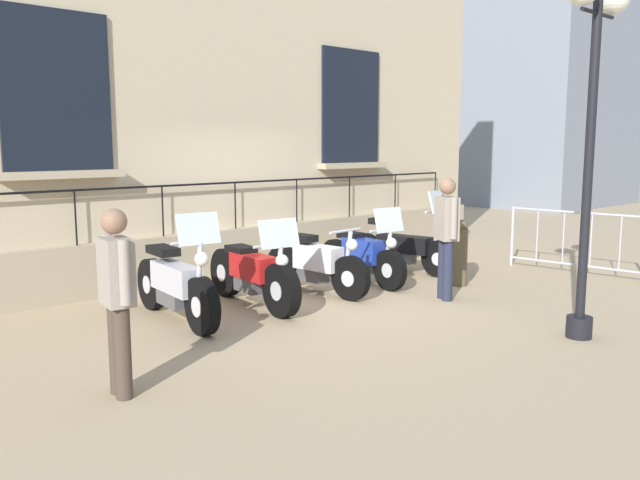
{
  "coord_description": "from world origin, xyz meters",
  "views": [
    {
      "loc": [
        6.87,
        -6.19,
        2.14
      ],
      "look_at": [
        0.19,
        0.0,
        0.8
      ],
      "focal_mm": 36.96,
      "sensor_mm": 36.0,
      "label": 1
    }
  ],
  "objects_px": {
    "motorcycle_black": "(403,247)",
    "crowd_barrier": "(577,240)",
    "motorcycle_red": "(253,275)",
    "motorcycle_blue": "(363,256)",
    "motorcycle_silver": "(176,286)",
    "pedestrian_walking": "(446,232)",
    "bollard": "(460,253)",
    "motorcycle_white": "(316,265)",
    "pedestrian_standing": "(117,292)",
    "lamppost": "(593,88)"
  },
  "relations": [
    {
      "from": "motorcycle_red",
      "to": "lamppost",
      "type": "xyz_separation_m",
      "value": [
        3.61,
        1.79,
        2.3
      ]
    },
    {
      "from": "motorcycle_red",
      "to": "pedestrian_walking",
      "type": "bearing_deg",
      "value": 55.58
    },
    {
      "from": "motorcycle_silver",
      "to": "bollard",
      "type": "bearing_deg",
      "value": 74.8
    },
    {
      "from": "motorcycle_white",
      "to": "motorcycle_silver",
      "type": "bearing_deg",
      "value": -90.89
    },
    {
      "from": "motorcycle_black",
      "to": "crowd_barrier",
      "type": "relative_size",
      "value": 0.85
    },
    {
      "from": "motorcycle_silver",
      "to": "bollard",
      "type": "relative_size",
      "value": 2.1
    },
    {
      "from": "motorcycle_silver",
      "to": "crowd_barrier",
      "type": "distance_m",
      "value": 6.65
    },
    {
      "from": "motorcycle_red",
      "to": "crowd_barrier",
      "type": "bearing_deg",
      "value": 70.31
    },
    {
      "from": "motorcycle_white",
      "to": "bollard",
      "type": "height_order",
      "value": "bollard"
    },
    {
      "from": "motorcycle_red",
      "to": "pedestrian_standing",
      "type": "bearing_deg",
      "value": -57.41
    },
    {
      "from": "motorcycle_white",
      "to": "pedestrian_standing",
      "type": "xyz_separation_m",
      "value": [
        1.74,
        -3.86,
        0.49
      ]
    },
    {
      "from": "pedestrian_walking",
      "to": "bollard",
      "type": "bearing_deg",
      "value": 113.22
    },
    {
      "from": "bollard",
      "to": "pedestrian_walking",
      "type": "distance_m",
      "value": 1.06
    },
    {
      "from": "motorcycle_white",
      "to": "lamppost",
      "type": "distance_m",
      "value": 4.33
    },
    {
      "from": "motorcycle_silver",
      "to": "motorcycle_red",
      "type": "relative_size",
      "value": 1.0
    },
    {
      "from": "motorcycle_red",
      "to": "pedestrian_walking",
      "type": "relative_size",
      "value": 1.26
    },
    {
      "from": "motorcycle_red",
      "to": "bollard",
      "type": "relative_size",
      "value": 2.09
    },
    {
      "from": "pedestrian_walking",
      "to": "motorcycle_silver",
      "type": "bearing_deg",
      "value": -114.71
    },
    {
      "from": "motorcycle_black",
      "to": "pedestrian_standing",
      "type": "relative_size",
      "value": 1.23
    },
    {
      "from": "pedestrian_walking",
      "to": "motorcycle_red",
      "type": "bearing_deg",
      "value": -124.42
    },
    {
      "from": "motorcycle_silver",
      "to": "motorcycle_red",
      "type": "bearing_deg",
      "value": 88.38
    },
    {
      "from": "bollard",
      "to": "crowd_barrier",
      "type": "bearing_deg",
      "value": 70.59
    },
    {
      "from": "motorcycle_red",
      "to": "motorcycle_blue",
      "type": "height_order",
      "value": "motorcycle_red"
    },
    {
      "from": "motorcycle_silver",
      "to": "motorcycle_black",
      "type": "bearing_deg",
      "value": 91.62
    },
    {
      "from": "motorcycle_blue",
      "to": "motorcycle_white",
      "type": "bearing_deg",
      "value": -89.38
    },
    {
      "from": "lamppost",
      "to": "bollard",
      "type": "height_order",
      "value": "lamppost"
    },
    {
      "from": "motorcycle_red",
      "to": "motorcycle_black",
      "type": "bearing_deg",
      "value": 92.75
    },
    {
      "from": "motorcycle_silver",
      "to": "crowd_barrier",
      "type": "relative_size",
      "value": 0.92
    },
    {
      "from": "crowd_barrier",
      "to": "pedestrian_walking",
      "type": "relative_size",
      "value": 1.38
    },
    {
      "from": "motorcycle_blue",
      "to": "bollard",
      "type": "distance_m",
      "value": 1.48
    },
    {
      "from": "crowd_barrier",
      "to": "bollard",
      "type": "relative_size",
      "value": 2.29
    },
    {
      "from": "motorcycle_black",
      "to": "pedestrian_standing",
      "type": "xyz_separation_m",
      "value": [
        1.9,
        -5.96,
        0.47
      ]
    },
    {
      "from": "motorcycle_red",
      "to": "pedestrian_standing",
      "type": "height_order",
      "value": "pedestrian_standing"
    },
    {
      "from": "crowd_barrier",
      "to": "pedestrian_standing",
      "type": "bearing_deg",
      "value": -90.95
    },
    {
      "from": "motorcycle_silver",
      "to": "pedestrian_standing",
      "type": "height_order",
      "value": "pedestrian_standing"
    },
    {
      "from": "motorcycle_white",
      "to": "motorcycle_black",
      "type": "height_order",
      "value": "motorcycle_black"
    },
    {
      "from": "motorcycle_black",
      "to": "lamppost",
      "type": "height_order",
      "value": "lamppost"
    },
    {
      "from": "lamppost",
      "to": "motorcycle_black",
      "type": "bearing_deg",
      "value": 158.97
    },
    {
      "from": "bollard",
      "to": "motorcycle_white",
      "type": "bearing_deg",
      "value": -119.77
    },
    {
      "from": "crowd_barrier",
      "to": "pedestrian_walking",
      "type": "height_order",
      "value": "pedestrian_walking"
    },
    {
      "from": "motorcycle_black",
      "to": "crowd_barrier",
      "type": "distance_m",
      "value": 2.85
    },
    {
      "from": "lamppost",
      "to": "pedestrian_walking",
      "type": "bearing_deg",
      "value": 169.62
    },
    {
      "from": "pedestrian_standing",
      "to": "bollard",
      "type": "bearing_deg",
      "value": 96.22
    },
    {
      "from": "motorcycle_silver",
      "to": "motorcycle_blue",
      "type": "height_order",
      "value": "motorcycle_silver"
    },
    {
      "from": "motorcycle_silver",
      "to": "lamppost",
      "type": "distance_m",
      "value": 5.2
    },
    {
      "from": "motorcycle_black",
      "to": "motorcycle_silver",
      "type": "bearing_deg",
      "value": -88.38
    },
    {
      "from": "motorcycle_white",
      "to": "pedestrian_standing",
      "type": "bearing_deg",
      "value": -65.74
    },
    {
      "from": "motorcycle_red",
      "to": "crowd_barrier",
      "type": "height_order",
      "value": "motorcycle_red"
    },
    {
      "from": "pedestrian_walking",
      "to": "motorcycle_blue",
      "type": "bearing_deg",
      "value": -177.34
    },
    {
      "from": "lamppost",
      "to": "crowd_barrier",
      "type": "height_order",
      "value": "lamppost"
    }
  ]
}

